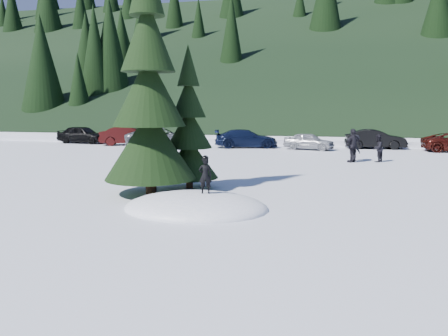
% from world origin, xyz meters
% --- Properties ---
extents(ground, '(200.00, 200.00, 0.00)m').
position_xyz_m(ground, '(0.00, 0.00, 0.00)').
color(ground, white).
rests_on(ground, ground).
extents(snow_mound, '(4.48, 3.52, 0.96)m').
position_xyz_m(snow_mound, '(0.00, 0.00, 0.00)').
color(snow_mound, white).
rests_on(snow_mound, ground).
extents(forest_hillside, '(200.00, 60.00, 25.00)m').
position_xyz_m(forest_hillside, '(0.00, 54.00, 12.50)').
color(forest_hillside, black).
rests_on(forest_hillside, ground).
extents(spruce_tall, '(3.20, 3.20, 8.60)m').
position_xyz_m(spruce_tall, '(-2.20, 1.80, 3.32)').
color(spruce_tall, black).
rests_on(spruce_tall, ground).
extents(spruce_short, '(2.20, 2.20, 5.37)m').
position_xyz_m(spruce_short, '(-1.20, 3.20, 2.10)').
color(spruce_short, black).
rests_on(spruce_short, ground).
extents(child_skier, '(0.45, 0.36, 1.09)m').
position_xyz_m(child_skier, '(0.28, 0.06, 1.02)').
color(child_skier, black).
rests_on(child_skier, snow_mound).
extents(adult_0, '(0.88, 0.94, 1.55)m').
position_xyz_m(adult_0, '(6.74, 13.07, 0.77)').
color(adult_0, black).
rests_on(adult_0, ground).
extents(adult_1, '(1.13, 1.07, 1.88)m').
position_xyz_m(adult_1, '(5.38, 12.56, 0.94)').
color(adult_1, black).
rests_on(adult_1, ground).
extents(adult_2, '(0.88, 1.11, 1.50)m').
position_xyz_m(adult_2, '(5.55, 13.25, 0.75)').
color(adult_2, black).
rests_on(adult_2, ground).
extents(car_0, '(4.48, 2.16, 1.47)m').
position_xyz_m(car_0, '(-16.00, 20.61, 0.74)').
color(car_0, black).
rests_on(car_0, ground).
extents(car_1, '(4.90, 2.94, 1.52)m').
position_xyz_m(car_1, '(-11.41, 19.90, 0.76)').
color(car_1, black).
rests_on(car_1, ground).
extents(car_2, '(5.93, 4.01, 1.51)m').
position_xyz_m(car_2, '(-8.24, 18.74, 0.76)').
color(car_2, '#56595E').
rests_on(car_2, ground).
extents(car_3, '(5.04, 2.95, 1.37)m').
position_xyz_m(car_3, '(-1.91, 19.78, 0.69)').
color(car_3, black).
rests_on(car_3, ground).
extents(car_4, '(3.81, 2.30, 1.21)m').
position_xyz_m(car_4, '(2.77, 19.27, 0.61)').
color(car_4, '#989AA0').
rests_on(car_4, ground).
extents(car_5, '(4.35, 1.67, 1.41)m').
position_xyz_m(car_5, '(7.48, 21.12, 0.71)').
color(car_5, black).
rests_on(car_5, ground).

